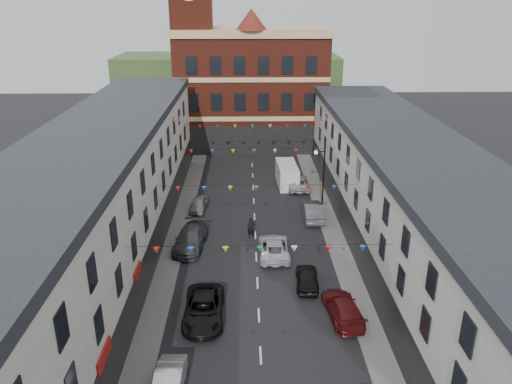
{
  "coord_description": "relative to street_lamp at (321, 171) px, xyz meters",
  "views": [
    {
      "loc": [
        -0.77,
        -31.81,
        19.55
      ],
      "look_at": [
        0.05,
        7.26,
        4.39
      ],
      "focal_mm": 35.0,
      "sensor_mm": 36.0,
      "label": 1
    }
  ],
  "objects": [
    {
      "name": "civic_building",
      "position": [
        -6.55,
        23.95,
        4.23
      ],
      "size": [
        20.6,
        13.3,
        18.5
      ],
      "color": "maroon",
      "rests_on": "ground"
    },
    {
      "name": "white_van",
      "position": [
        -2.75,
        6.84,
        -2.71
      ],
      "size": [
        2.33,
        5.51,
        2.4
      ],
      "primitive_type": "cube",
      "rotation": [
        0.0,
        0.0,
        0.05
      ],
      "color": "white",
      "rests_on": "ground"
    },
    {
      "name": "terrace_right",
      "position": [
        5.23,
        -13.0,
        0.95
      ],
      "size": [
        8.4,
        56.0,
        9.7
      ],
      "color": "silver",
      "rests_on": "ground"
    },
    {
      "name": "ground",
      "position": [
        -6.55,
        -14.0,
        -3.9
      ],
      "size": [
        160.0,
        160.0,
        0.0
      ],
      "primitive_type": "plane",
      "color": "black",
      "rests_on": "ground"
    },
    {
      "name": "car_right_c",
      "position": [
        -1.05,
        -18.36,
        -3.2
      ],
      "size": [
        2.46,
        5.05,
        1.41
      ],
      "primitive_type": "imported",
      "rotation": [
        0.0,
        0.0,
        3.24
      ],
      "color": "#5D1215",
      "rests_on": "ground"
    },
    {
      "name": "terrace_left",
      "position": [
        -18.33,
        -13.0,
        1.44
      ],
      "size": [
        8.4,
        56.0,
        10.7
      ],
      "color": "beige",
      "rests_on": "ground"
    },
    {
      "name": "moving_car",
      "position": [
        -5.1,
        -9.73,
        -3.19
      ],
      "size": [
        2.39,
        5.16,
        1.43
      ],
      "primitive_type": "imported",
      "rotation": [
        0.0,
        0.0,
        3.14
      ],
      "color": "silver",
      "rests_on": "ground"
    },
    {
      "name": "car_left_d",
      "position": [
        -12.05,
        -8.27,
        -3.09
      ],
      "size": [
        2.82,
        5.79,
        1.62
      ],
      "primitive_type": "imported",
      "rotation": [
        0.0,
        0.0,
        -0.1
      ],
      "color": "#3C3F43",
      "rests_on": "ground"
    },
    {
      "name": "pavement_right",
      "position": [
        0.35,
        -12.0,
        -3.83
      ],
      "size": [
        1.8,
        64.0,
        0.15
      ],
      "primitive_type": "cube",
      "color": "#605E5B",
      "rests_on": "ground"
    },
    {
      "name": "car_left_b",
      "position": [
        -11.49,
        -25.01,
        -3.22
      ],
      "size": [
        1.59,
        4.23,
        1.38
      ],
      "primitive_type": "imported",
      "rotation": [
        0.0,
        0.0,
        -0.03
      ],
      "color": "#ADB1B5",
      "rests_on": "ground"
    },
    {
      "name": "car_right_f",
      "position": [
        -1.61,
        5.6,
        -3.21
      ],
      "size": [
        2.38,
        5.04,
        1.39
      ],
      "primitive_type": "imported",
      "rotation": [
        0.0,
        0.0,
        3.13
      ],
      "color": "#B3B6B8",
      "rests_on": "ground"
    },
    {
      "name": "car_left_e",
      "position": [
        -12.05,
        -0.34,
        -3.27
      ],
      "size": [
        1.82,
        3.85,
        1.27
      ],
      "primitive_type": "imported",
      "rotation": [
        0.0,
        0.0,
        -0.09
      ],
      "color": "gray",
      "rests_on": "ground"
    },
    {
      "name": "distant_hill",
      "position": [
        -10.55,
        48.0,
        1.1
      ],
      "size": [
        40.0,
        14.0,
        10.0
      ],
      "primitive_type": "cube",
      "color": "#314C23",
      "rests_on": "ground"
    },
    {
      "name": "street_lamp",
      "position": [
        0.0,
        0.0,
        0.0
      ],
      "size": [
        1.1,
        0.36,
        6.0
      ],
      "color": "black",
      "rests_on": "ground"
    },
    {
      "name": "car_right_d",
      "position": [
        -2.95,
        -14.47,
        -3.22
      ],
      "size": [
        1.88,
        4.1,
        1.36
      ],
      "primitive_type": "imported",
      "rotation": [
        0.0,
        0.0,
        3.07
      ],
      "color": "black",
      "rests_on": "ground"
    },
    {
      "name": "car_left_c",
      "position": [
        -10.15,
        -18.31,
        -3.14
      ],
      "size": [
        2.59,
        5.53,
        1.53
      ],
      "primitive_type": "imported",
      "rotation": [
        0.0,
        0.0,
        0.01
      ],
      "color": "black",
      "rests_on": "ground"
    },
    {
      "name": "clock_tower",
      "position": [
        -14.05,
        21.0,
        11.03
      ],
      "size": [
        5.6,
        5.6,
        30.0
      ],
      "color": "maroon",
      "rests_on": "ground"
    },
    {
      "name": "pedestrian",
      "position": [
        -6.93,
        -6.56,
        -2.96
      ],
      "size": [
        0.76,
        0.57,
        1.89
      ],
      "primitive_type": "imported",
      "rotation": [
        0.0,
        0.0,
        -0.18
      ],
      "color": "black",
      "rests_on": "ground"
    },
    {
      "name": "pavement_left",
      "position": [
        -13.45,
        -12.0,
        -3.83
      ],
      "size": [
        1.8,
        64.0,
        0.15
      ],
      "primitive_type": "cube",
      "color": "#605E5B",
      "rests_on": "ground"
    },
    {
      "name": "car_right_e",
      "position": [
        -1.05,
        -2.54,
        -3.08
      ],
      "size": [
        1.76,
        4.99,
        1.64
      ],
      "primitive_type": "imported",
      "rotation": [
        0.0,
        0.0,
        3.14
      ],
      "color": "#54575C",
      "rests_on": "ground"
    }
  ]
}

